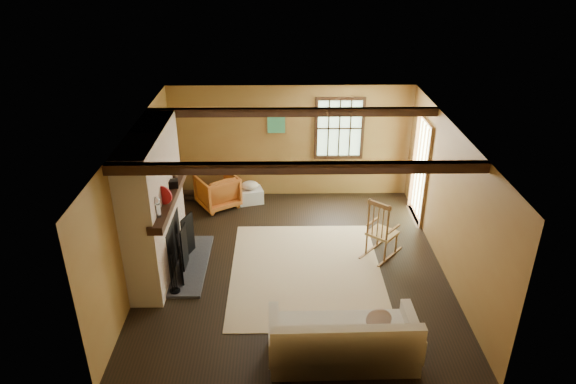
{
  "coord_description": "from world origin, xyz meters",
  "views": [
    {
      "loc": [
        -0.21,
        -7.31,
        4.98
      ],
      "look_at": [
        -0.09,
        0.4,
        1.19
      ],
      "focal_mm": 32.0,
      "sensor_mm": 36.0,
      "label": 1
    }
  ],
  "objects_px": {
    "rocking_chair": "(381,232)",
    "armchair": "(218,191)",
    "laundry_basket": "(250,196)",
    "sofa": "(344,342)",
    "fireplace": "(156,209)"
  },
  "relations": [
    {
      "from": "laundry_basket",
      "to": "armchair",
      "type": "distance_m",
      "value": 0.71
    },
    {
      "from": "rocking_chair",
      "to": "armchair",
      "type": "distance_m",
      "value": 3.58
    },
    {
      "from": "rocking_chair",
      "to": "armchair",
      "type": "bearing_deg",
      "value": 9.19
    },
    {
      "from": "rocking_chair",
      "to": "armchair",
      "type": "xyz_separation_m",
      "value": [
        -3.04,
        1.9,
        -0.11
      ]
    },
    {
      "from": "rocking_chair",
      "to": "sofa",
      "type": "height_order",
      "value": "rocking_chair"
    },
    {
      "from": "fireplace",
      "to": "sofa",
      "type": "xyz_separation_m",
      "value": [
        2.82,
        -2.19,
        -0.82
      ]
    },
    {
      "from": "fireplace",
      "to": "rocking_chair",
      "type": "xyz_separation_m",
      "value": [
        3.74,
        0.3,
        -0.64
      ]
    },
    {
      "from": "sofa",
      "to": "armchair",
      "type": "bearing_deg",
      "value": 114.71
    },
    {
      "from": "fireplace",
      "to": "armchair",
      "type": "height_order",
      "value": "fireplace"
    },
    {
      "from": "rocking_chair",
      "to": "sofa",
      "type": "xyz_separation_m",
      "value": [
        -0.92,
        -2.49,
        -0.18
      ]
    },
    {
      "from": "laundry_basket",
      "to": "sofa",
      "type": "bearing_deg",
      "value": -72.33
    },
    {
      "from": "fireplace",
      "to": "sofa",
      "type": "distance_m",
      "value": 3.67
    },
    {
      "from": "rocking_chair",
      "to": "laundry_basket",
      "type": "height_order",
      "value": "rocking_chair"
    },
    {
      "from": "laundry_basket",
      "to": "armchair",
      "type": "relative_size",
      "value": 0.65
    },
    {
      "from": "fireplace",
      "to": "sofa",
      "type": "height_order",
      "value": "fireplace"
    }
  ]
}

